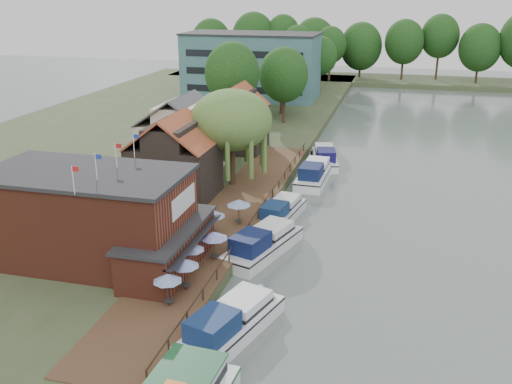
% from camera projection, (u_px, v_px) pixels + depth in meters
% --- Properties ---
extents(ground, '(260.00, 260.00, 0.00)m').
position_uv_depth(ground, '(293.00, 289.00, 42.64)').
color(ground, slate).
rests_on(ground, ground).
extents(land_bank, '(50.00, 140.00, 1.00)m').
position_uv_depth(land_bank, '(134.00, 141.00, 81.46)').
color(land_bank, '#384728').
rests_on(land_bank, ground).
extents(quay_deck, '(6.00, 50.00, 0.10)m').
position_uv_depth(quay_deck, '(230.00, 217.00, 53.29)').
color(quay_deck, '#47301E').
rests_on(quay_deck, land_bank).
extents(quay_rail, '(0.20, 49.00, 1.00)m').
position_uv_depth(quay_rail, '(259.00, 213.00, 52.95)').
color(quay_rail, black).
rests_on(quay_rail, land_bank).
extents(pub, '(20.00, 11.00, 7.30)m').
position_uv_depth(pub, '(112.00, 218.00, 43.48)').
color(pub, maroon).
rests_on(pub, land_bank).
extents(hotel_block, '(25.40, 12.40, 12.30)m').
position_uv_depth(hotel_block, '(252.00, 66.00, 109.18)').
color(hotel_block, '#38666B').
rests_on(hotel_block, land_bank).
extents(cottage_a, '(8.60, 7.60, 8.50)m').
position_uv_depth(cottage_a, '(174.00, 157.00, 57.17)').
color(cottage_a, black).
rests_on(cottage_a, land_bank).
extents(cottage_b, '(9.60, 8.60, 8.50)m').
position_uv_depth(cottage_b, '(183.00, 132.00, 66.99)').
color(cottage_b, beige).
rests_on(cottage_b, land_bank).
extents(cottage_c, '(7.60, 7.60, 8.50)m').
position_uv_depth(cottage_c, '(237.00, 118.00, 74.23)').
color(cottage_c, black).
rests_on(cottage_c, land_bank).
extents(willow, '(8.60, 8.60, 10.43)m').
position_uv_depth(willow, '(232.00, 138.00, 60.33)').
color(willow, '#476B2D').
rests_on(willow, land_bank).
extents(umbrella_0, '(1.98, 1.98, 2.38)m').
position_uv_depth(umbrella_0, '(168.00, 290.00, 37.96)').
color(umbrella_0, navy).
rests_on(umbrella_0, quay_deck).
extents(umbrella_1, '(2.08, 2.08, 2.38)m').
position_uv_depth(umbrella_1, '(185.00, 274.00, 39.99)').
color(umbrella_1, '#1B4295').
rests_on(umbrella_1, quay_deck).
extents(umbrella_2, '(2.02, 2.02, 2.38)m').
position_uv_depth(umbrella_2, '(192.00, 258.00, 42.46)').
color(umbrella_2, '#1B3996').
rests_on(umbrella_2, quay_deck).
extents(umbrella_3, '(2.20, 2.20, 2.38)m').
position_uv_depth(umbrella_3, '(214.00, 246.00, 44.42)').
color(umbrella_3, '#1B2095').
rests_on(umbrella_3, quay_deck).
extents(umbrella_4, '(2.23, 2.23, 2.38)m').
position_uv_depth(umbrella_4, '(213.00, 223.00, 48.70)').
color(umbrella_4, navy).
rests_on(umbrella_4, quay_deck).
extents(umbrella_5, '(2.20, 2.20, 2.38)m').
position_uv_depth(umbrella_5, '(239.00, 212.00, 51.10)').
color(umbrella_5, navy).
rests_on(umbrella_5, quay_deck).
extents(cruiser_0, '(6.21, 10.89, 2.53)m').
position_uv_depth(cruiser_0, '(231.00, 319.00, 36.46)').
color(cruiser_0, white).
rests_on(cruiser_0, ground).
extents(cruiser_1, '(6.23, 10.94, 2.54)m').
position_uv_depth(cruiser_1, '(263.00, 240.00, 47.82)').
color(cruiser_1, silver).
rests_on(cruiser_1, ground).
extents(cruiser_2, '(4.30, 9.63, 2.23)m').
position_uv_depth(cruiser_2, '(281.00, 209.00, 54.90)').
color(cruiser_2, silver).
rests_on(cruiser_2, ground).
extents(cruiser_3, '(3.69, 10.62, 2.58)m').
position_uv_depth(cruiser_3, '(314.00, 171.00, 65.75)').
color(cruiser_3, white).
rests_on(cruiser_3, ground).
extents(cruiser_4, '(5.22, 10.35, 2.40)m').
position_uv_depth(cruiser_4, '(325.00, 155.00, 72.42)').
color(cruiser_4, white).
rests_on(cruiser_4, ground).
extents(swan, '(0.44, 0.44, 0.44)m').
position_uv_depth(swan, '(173.00, 381.00, 32.34)').
color(swan, white).
rests_on(swan, ground).
extents(bank_tree_0, '(7.88, 7.88, 13.15)m').
position_uv_depth(bank_tree_0, '(232.00, 88.00, 82.44)').
color(bank_tree_0, '#143811').
rests_on(bank_tree_0, land_bank).
extents(bank_tree_1, '(7.45, 7.45, 11.82)m').
position_uv_depth(bank_tree_1, '(284.00, 85.00, 88.61)').
color(bank_tree_1, '#143811').
rests_on(bank_tree_1, land_bank).
extents(bank_tree_2, '(7.47, 7.47, 10.96)m').
position_uv_depth(bank_tree_2, '(281.00, 82.00, 94.87)').
color(bank_tree_2, '#143811').
rests_on(bank_tree_2, land_bank).
extents(bank_tree_3, '(6.69, 6.69, 11.23)m').
position_uv_depth(bank_tree_3, '(320.00, 65.00, 114.35)').
color(bank_tree_3, '#143811').
rests_on(bank_tree_3, land_bank).
extents(bank_tree_4, '(6.77, 6.77, 12.79)m').
position_uv_depth(bank_tree_4, '(297.00, 55.00, 123.55)').
color(bank_tree_4, '#143811').
rests_on(bank_tree_4, land_bank).
extents(bank_tree_5, '(7.25, 7.25, 12.19)m').
position_uv_depth(bank_tree_5, '(330.00, 54.00, 129.17)').
color(bank_tree_5, '#143811').
rests_on(bank_tree_5, land_bank).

